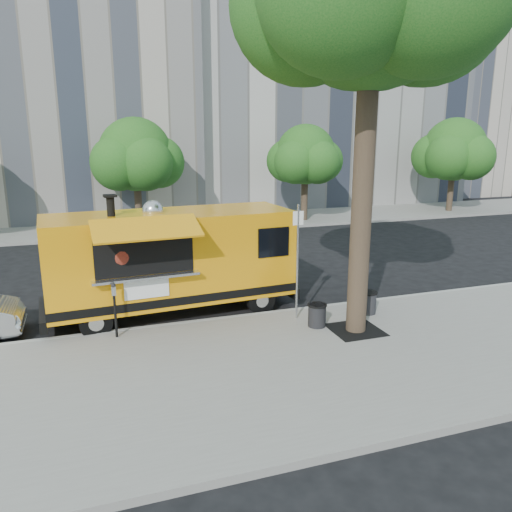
{
  "coord_description": "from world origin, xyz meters",
  "views": [
    {
      "loc": [
        -3.41,
        -12.89,
        4.87
      ],
      "look_at": [
        0.96,
        0.0,
        1.51
      ],
      "focal_mm": 35.0,
      "sensor_mm": 36.0,
      "label": 1
    }
  ],
  "objects_px": {
    "far_tree_c": "(305,155)",
    "parking_meter": "(115,304)",
    "far_tree_d": "(454,150)",
    "trash_bin_left": "(367,302)",
    "far_tree_b": "(136,155)",
    "food_truck": "(170,259)",
    "trash_bin_right": "(317,314)",
    "sign_post": "(297,255)"
  },
  "relations": [
    {
      "from": "far_tree_c",
      "to": "parking_meter",
      "type": "distance_m",
      "value": 17.82
    },
    {
      "from": "parking_meter",
      "to": "far_tree_d",
      "type": "bearing_deg",
      "value": 33.6
    },
    {
      "from": "trash_bin_left",
      "to": "far_tree_b",
      "type": "bearing_deg",
      "value": 107.2
    },
    {
      "from": "parking_meter",
      "to": "trash_bin_left",
      "type": "relative_size",
      "value": 2.23
    },
    {
      "from": "far_tree_c",
      "to": "parking_meter",
      "type": "xyz_separation_m",
      "value": [
        -11.0,
        -13.75,
        -2.74
      ]
    },
    {
      "from": "far_tree_b",
      "to": "far_tree_c",
      "type": "distance_m",
      "value": 9.01
    },
    {
      "from": "far_tree_b",
      "to": "food_truck",
      "type": "xyz_separation_m",
      "value": [
        -0.42,
        -12.53,
        -2.26
      ]
    },
    {
      "from": "far_tree_d",
      "to": "trash_bin_right",
      "type": "relative_size",
      "value": 9.74
    },
    {
      "from": "sign_post",
      "to": "food_truck",
      "type": "height_order",
      "value": "food_truck"
    },
    {
      "from": "trash_bin_left",
      "to": "far_tree_d",
      "type": "bearing_deg",
      "value": 44.87
    },
    {
      "from": "far_tree_c",
      "to": "trash_bin_right",
      "type": "relative_size",
      "value": 8.99
    },
    {
      "from": "far_tree_d",
      "to": "food_truck",
      "type": "height_order",
      "value": "far_tree_d"
    },
    {
      "from": "parking_meter",
      "to": "trash_bin_right",
      "type": "height_order",
      "value": "parking_meter"
    },
    {
      "from": "food_truck",
      "to": "trash_bin_left",
      "type": "xyz_separation_m",
      "value": [
        4.92,
        -2.0,
        -1.1
      ]
    },
    {
      "from": "far_tree_c",
      "to": "sign_post",
      "type": "height_order",
      "value": "far_tree_c"
    },
    {
      "from": "trash_bin_left",
      "to": "far_tree_c",
      "type": "bearing_deg",
      "value": 72.45
    },
    {
      "from": "sign_post",
      "to": "food_truck",
      "type": "relative_size",
      "value": 0.43
    },
    {
      "from": "sign_post",
      "to": "food_truck",
      "type": "bearing_deg",
      "value": 149.96
    },
    {
      "from": "far_tree_c",
      "to": "trash_bin_right",
      "type": "height_order",
      "value": "far_tree_c"
    },
    {
      "from": "far_tree_d",
      "to": "trash_bin_right",
      "type": "distance_m",
      "value": 22.24
    },
    {
      "from": "food_truck",
      "to": "sign_post",
      "type": "bearing_deg",
      "value": -34.08
    },
    {
      "from": "far_tree_d",
      "to": "parking_meter",
      "type": "distance_m",
      "value": 25.38
    },
    {
      "from": "far_tree_d",
      "to": "parking_meter",
      "type": "height_order",
      "value": "far_tree_d"
    },
    {
      "from": "sign_post",
      "to": "far_tree_c",
      "type": "bearing_deg",
      "value": 65.19
    },
    {
      "from": "far_tree_b",
      "to": "sign_post",
      "type": "relative_size",
      "value": 1.83
    },
    {
      "from": "sign_post",
      "to": "parking_meter",
      "type": "xyz_separation_m",
      "value": [
        -4.55,
        0.2,
        -0.87
      ]
    },
    {
      "from": "far_tree_d",
      "to": "food_truck",
      "type": "distance_m",
      "value": 23.17
    },
    {
      "from": "far_tree_b",
      "to": "trash_bin_left",
      "type": "bearing_deg",
      "value": -72.8
    },
    {
      "from": "sign_post",
      "to": "trash_bin_right",
      "type": "height_order",
      "value": "sign_post"
    },
    {
      "from": "trash_bin_left",
      "to": "parking_meter",
      "type": "bearing_deg",
      "value": 175.75
    },
    {
      "from": "far_tree_c",
      "to": "parking_meter",
      "type": "bearing_deg",
      "value": -128.66
    },
    {
      "from": "parking_meter",
      "to": "trash_bin_right",
      "type": "distance_m",
      "value": 4.92
    },
    {
      "from": "far_tree_b",
      "to": "far_tree_c",
      "type": "height_order",
      "value": "far_tree_b"
    },
    {
      "from": "trash_bin_left",
      "to": "sign_post",
      "type": "bearing_deg",
      "value": 171.74
    },
    {
      "from": "far_tree_b",
      "to": "food_truck",
      "type": "bearing_deg",
      "value": -91.92
    },
    {
      "from": "far_tree_d",
      "to": "sign_post",
      "type": "xyz_separation_m",
      "value": [
        -16.45,
        -14.15,
        -2.04
      ]
    },
    {
      "from": "far_tree_c",
      "to": "trash_bin_left",
      "type": "distance_m",
      "value": 15.28
    },
    {
      "from": "far_tree_d",
      "to": "food_truck",
      "type": "bearing_deg",
      "value": -147.37
    },
    {
      "from": "food_truck",
      "to": "trash_bin_right",
      "type": "xyz_separation_m",
      "value": [
        3.23,
        -2.42,
        -1.11
      ]
    },
    {
      "from": "far_tree_d",
      "to": "sign_post",
      "type": "distance_m",
      "value": 21.79
    },
    {
      "from": "trash_bin_right",
      "to": "trash_bin_left",
      "type": "bearing_deg",
      "value": 13.97
    },
    {
      "from": "parking_meter",
      "to": "far_tree_c",
      "type": "bearing_deg",
      "value": 51.34
    }
  ]
}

